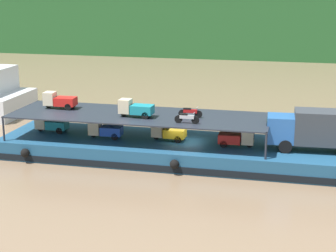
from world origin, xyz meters
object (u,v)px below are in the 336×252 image
Objects in this scene: mini_truck_lower_fore at (237,138)px; motorcycle_upper_port at (187,118)px; mini_truck_lower_mid at (168,132)px; mini_truck_upper_mid at (135,108)px; mini_truck_lower_aft at (105,130)px; mini_truck_lower_stern at (51,124)px; mini_truck_upper_stern at (59,100)px; cargo_barge at (185,151)px; covered_lorry at (316,129)px; motorcycle_upper_centre at (190,112)px.

motorcycle_upper_port is at bearing -157.69° from mini_truck_lower_fore.
motorcycle_upper_port is (1.91, -2.00, 1.74)m from mini_truck_lower_mid.
mini_truck_lower_aft is at bearing 173.07° from mini_truck_upper_mid.
mini_truck_lower_stern is 0.99× the size of mini_truck_upper_stern.
mini_truck_upper_stern and mini_truck_upper_mid have the same top height.
mini_truck_upper_stern is 1.00× the size of mini_truck_upper_mid.
cargo_barge is at bearing -3.46° from mini_truck_upper_stern.
motorcycle_upper_port reaches higher than mini_truck_lower_stern.
mini_truck_lower_stern is 8.15m from mini_truck_upper_mid.
covered_lorry reaches higher than mini_truck_lower_mid.
covered_lorry is 4.17× the size of motorcycle_upper_port.
mini_truck_lower_aft is at bearing -13.96° from mini_truck_upper_stern.
mini_truck_lower_aft and mini_truck_lower_fore have the same top height.
cargo_barge is 10.91× the size of mini_truck_lower_stern.
mini_truck_upper_mid is (7.09, -1.42, 0.00)m from mini_truck_upper_stern.
mini_truck_lower_fore is 1.00× the size of mini_truck_upper_stern.
mini_truck_upper_mid is (-13.88, -0.61, 1.00)m from covered_lorry.
covered_lorry is 9.67m from motorcycle_upper_centre.
mini_truck_lower_mid is 2.50m from motorcycle_upper_centre.
mini_truck_upper_stern reaches higher than motorcycle_upper_centre.
mini_truck_upper_mid reaches higher than covered_lorry.
covered_lorry is 2.86× the size of mini_truck_upper_stern.
motorcycle_upper_port and motorcycle_upper_centre have the same top height.
mini_truck_lower_aft reaches higher than cargo_barge.
cargo_barge is at bearing -1.73° from mini_truck_lower_stern.
mini_truck_lower_fore is 1.00× the size of mini_truck_upper_mid.
mini_truck_upper_stern is 11.73m from motorcycle_upper_port.
cargo_barge is 10.83× the size of mini_truck_upper_stern.
cargo_barge is 10.75× the size of mini_truck_lower_aft.
cargo_barge is 3.79× the size of covered_lorry.
covered_lorry is 2.84× the size of mini_truck_lower_aft.
mini_truck_upper_stern is (-4.37, 1.09, 2.00)m from mini_truck_lower_aft.
motorcycle_upper_centre reaches higher than mini_truck_lower_aft.
mini_truck_upper_stern is at bearing 23.08° from mini_truck_lower_stern.
mini_truck_lower_aft is 4.93m from mini_truck_upper_stern.
motorcycle_upper_port reaches higher than mini_truck_lower_mid.
motorcycle_upper_centre is at bearing 179.01° from covered_lorry.
mini_truck_lower_aft is 3.39m from mini_truck_upper_mid.
mini_truck_upper_mid is (-2.45, -0.85, 2.00)m from mini_truck_lower_mid.
mini_truck_lower_fore is at bearing -177.48° from covered_lorry.
motorcycle_upper_centre is (-3.78, 0.42, 1.74)m from mini_truck_lower_fore.
covered_lorry reaches higher than motorcycle_upper_port.
cargo_barge is 3.75m from motorcycle_upper_port.
mini_truck_lower_stern is 0.99× the size of mini_truck_upper_mid.
mini_truck_lower_stern reaches higher than cargo_barge.
mini_truck_lower_stern is at bearing 171.94° from mini_truck_upper_mid.
mini_truck_lower_mid is (-1.40, 0.10, 1.44)m from cargo_barge.
covered_lorry is at bearing 0.97° from mini_truck_lower_aft.
mini_truck_lower_aft is 10.74m from mini_truck_lower_fore.
motorcycle_upper_centre is (4.24, 0.78, -0.26)m from mini_truck_upper_mid.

